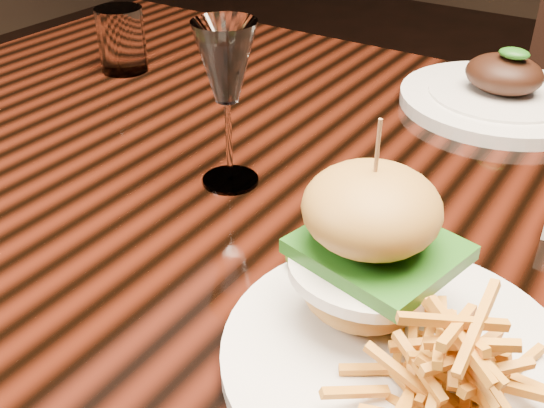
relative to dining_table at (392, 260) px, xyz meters
The scene contains 5 objects.
dining_table is the anchor object (origin of this frame).
burger_plate 0.26m from the dining_table, 67.41° to the right, with size 0.27×0.27×0.18m.
wine_glass 0.28m from the dining_table, 160.38° to the right, with size 0.07×0.07×0.18m.
water_tumbler 0.55m from the dining_table, 166.45° to the left, with size 0.07×0.07×0.10m, color white.
far_dish 0.32m from the dining_table, 87.71° to the left, with size 0.27×0.27×0.09m.
Camera 1 is at (0.20, -0.55, 1.11)m, focal length 42.00 mm.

